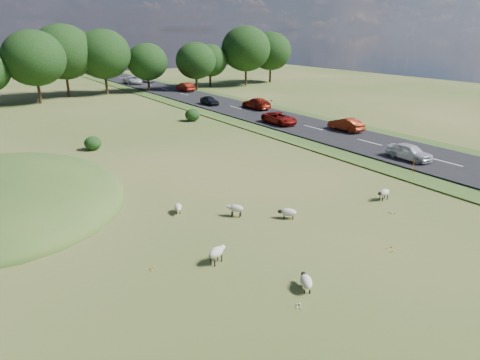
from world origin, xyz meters
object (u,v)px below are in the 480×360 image
object	(u,v)px
car_0	(279,118)
car_1	(209,100)
sheep_0	(236,208)
sheep_1	(384,193)
car_2	(133,80)
car_6	(409,152)
sheep_4	(178,207)
sheep_2	(306,281)
car_7	(185,87)
sheep_3	(288,212)
car_4	(256,103)
car_5	(147,78)
marker_post	(413,167)
sheep_5	(217,252)
car_3	(346,124)

from	to	relation	value
car_0	car_1	distance (m)	16.40
sheep_0	sheep_1	bearing A→B (deg)	-147.84
car_1	car_2	size ratio (longest dim) A/B	0.67
car_6	sheep_4	bearing A→B (deg)	176.79
sheep_2	sheep_4	size ratio (longest dim) A/B	1.11
sheep_1	car_7	bearing A→B (deg)	-106.45
sheep_3	car_4	size ratio (longest dim) A/B	0.21
sheep_1	sheep_3	xyz separation A→B (m)	(-7.14, 1.25, -0.13)
car_0	car_5	bearing A→B (deg)	85.60
sheep_1	marker_post	bearing A→B (deg)	-163.36
marker_post	car_2	bearing A→B (deg)	87.86
sheep_5	car_7	size ratio (longest dim) A/B	0.26
car_2	sheep_1	bearing A→B (deg)	-97.25
car_1	sheep_5	bearing A→B (deg)	-119.50
sheep_1	sheep_2	size ratio (longest dim) A/B	0.91
marker_post	sheep_5	bearing A→B (deg)	-171.04
car_1	car_3	world-z (taller)	car_3
car_6	car_1	bearing A→B (deg)	90.00
car_5	car_7	bearing A→B (deg)	90.00
sheep_3	car_5	distance (m)	72.92
sheep_5	car_3	size ratio (longest dim) A/B	0.29
sheep_1	car_6	world-z (taller)	car_6
sheep_0	sheep_5	distance (m)	5.54
car_5	car_6	xyz separation A→B (m)	(-3.80, -66.95, -0.02)
sheep_0	sheep_2	world-z (taller)	sheep_0
sheep_0	car_5	distance (m)	71.71
car_3	car_1	bearing A→B (deg)	-80.71
sheep_3	car_6	world-z (taller)	car_6
sheep_2	sheep_4	world-z (taller)	sheep_2
sheep_3	car_4	bearing A→B (deg)	-82.16
car_2	sheep_3	bearing A→B (deg)	-103.15
sheep_5	car_0	size ratio (longest dim) A/B	0.25
sheep_3	car_6	xyz separation A→B (m)	(16.01, 3.23, 0.52)
marker_post	sheep_2	world-z (taller)	marker_post
car_4	car_0	bearing A→B (deg)	69.01
sheep_1	car_7	size ratio (longest dim) A/B	0.23
car_2	car_4	world-z (taller)	car_2
marker_post	car_6	xyz separation A→B (m)	(2.52, 2.19, 0.32)
sheep_3	car_5	world-z (taller)	car_5
sheep_5	sheep_3	bearing A→B (deg)	-3.76
sheep_4	marker_post	bearing A→B (deg)	103.91
car_2	car_4	bearing A→B (deg)	-84.27
car_0	car_1	size ratio (longest dim) A/B	1.29
marker_post	sheep_5	distance (m)	19.91
sheep_0	car_6	distance (m)	18.47
marker_post	car_2	xyz separation A→B (m)	(2.52, 67.47, 0.41)
sheep_3	car_4	world-z (taller)	car_4
sheep_2	car_0	xyz separation A→B (m)	(20.14, 26.90, 0.50)
car_6	car_2	bearing A→B (deg)	90.00
marker_post	car_6	size ratio (longest dim) A/B	0.30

